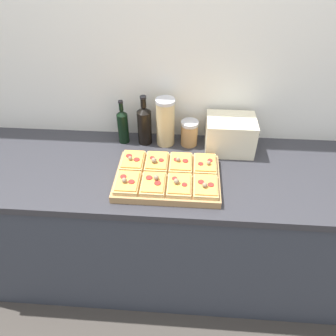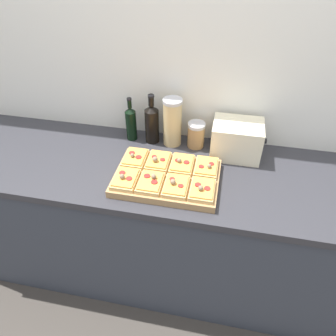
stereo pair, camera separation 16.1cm
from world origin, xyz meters
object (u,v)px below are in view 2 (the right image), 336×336
Objects in this scene: grain_jar_tall at (172,122)px; cutting_board at (167,178)px; olive_oil_bottle at (131,123)px; wine_bottle at (152,123)px; grain_jar_short at (196,135)px; toaster_oven at (237,139)px.

cutting_board is at bearing -83.76° from grain_jar_tall.
grain_jar_tall reaches higher than olive_oil_bottle.
cutting_board is 1.84× the size of grain_jar_tall.
olive_oil_bottle is 0.12m from wine_bottle.
olive_oil_bottle is 0.24m from grain_jar_tall.
grain_jar_short is (0.37, 0.00, -0.03)m from olive_oil_bottle.
olive_oil_bottle reaches higher than grain_jar_short.
cutting_board is 1.79× the size of toaster_oven.
grain_jar_tall is at bearing 0.00° from wine_bottle.
cutting_board is at bearing -106.70° from grain_jar_short.
toaster_oven is at bearing 42.55° from cutting_board.
toaster_oven is at bearing -5.54° from grain_jar_tall.
cutting_board is 0.44m from olive_oil_bottle.
grain_jar_tall is 0.97× the size of toaster_oven.
wine_bottle reaches higher than grain_jar_tall.
olive_oil_bottle is 0.59m from toaster_oven.
grain_jar_tall is at bearing 96.24° from cutting_board.
grain_jar_tall reaches higher than toaster_oven.
grain_jar_short is 0.51× the size of toaster_oven.
cutting_board is at bearing -50.03° from olive_oil_bottle.
wine_bottle is at bearing 180.00° from grain_jar_short.
olive_oil_bottle is at bearing 180.00° from grain_jar_tall.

